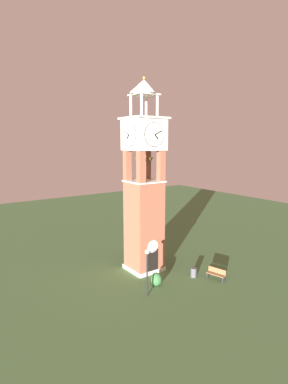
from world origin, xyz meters
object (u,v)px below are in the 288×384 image
object	(u,v)px
park_bench	(216,274)
trash_bin	(194,272)
lamp_post	(147,264)
clock_tower	(144,193)

from	to	relation	value
park_bench	trash_bin	bearing A→B (deg)	130.24
park_bench	lamp_post	distance (m)	6.89
clock_tower	trash_bin	bearing A→B (deg)	-56.08
lamp_post	trash_bin	world-z (taller)	lamp_post
lamp_post	trash_bin	xyz separation A→B (m)	(5.25, 0.41, -2.18)
clock_tower	trash_bin	distance (m)	8.09
park_bench	lamp_post	bearing A→B (deg)	170.90
clock_tower	lamp_post	bearing A→B (deg)	-122.45
trash_bin	clock_tower	bearing A→B (deg)	123.92
clock_tower	lamp_post	size ratio (longest dim) A/B	4.57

